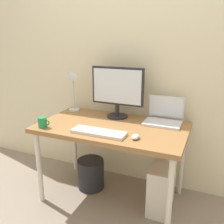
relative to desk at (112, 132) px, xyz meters
name	(u,v)px	position (x,y,z in m)	size (l,w,h in m)	color
ground_plane	(112,196)	(0.00, 0.00, -0.66)	(6.00, 6.00, 0.00)	gray
back_wall	(129,54)	(0.00, 0.42, 0.64)	(4.40, 0.04, 2.60)	beige
desk	(112,132)	(0.00, 0.00, 0.00)	(1.28, 0.73, 0.72)	olive
monitor	(117,89)	(-0.04, 0.23, 0.33)	(0.50, 0.20, 0.47)	#232328
laptop	(164,116)	(0.40, 0.25, 0.12)	(0.32, 0.26, 0.23)	silver
desk_lamp	(71,81)	(-0.54, 0.23, 0.38)	(0.11, 0.16, 0.45)	silver
keyboard	(99,132)	(-0.02, -0.22, 0.08)	(0.44, 0.14, 0.02)	silver
mouse	(135,137)	(0.28, -0.21, 0.08)	(0.06, 0.09, 0.03)	silver
coffee_mug	(43,122)	(-0.52, -0.28, 0.11)	(0.11, 0.08, 0.09)	#268C4C
computer_tower	(161,187)	(0.46, 0.02, -0.45)	(0.18, 0.36, 0.42)	silver
wastebasket	(91,174)	(-0.26, 0.06, -0.51)	(0.26, 0.26, 0.30)	#232328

